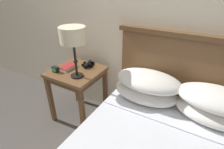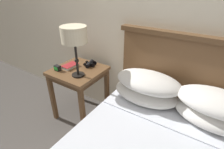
{
  "view_description": "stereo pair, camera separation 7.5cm",
  "coord_description": "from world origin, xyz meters",
  "px_view_note": "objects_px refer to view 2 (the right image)",
  "views": [
    {
      "loc": [
        0.58,
        -0.57,
        1.52
      ],
      "look_at": [
        -0.13,
        0.66,
        0.75
      ],
      "focal_mm": 28.0,
      "sensor_mm": 36.0,
      "label": 1
    },
    {
      "loc": [
        0.64,
        -0.53,
        1.52
      ],
      "look_at": [
        -0.13,
        0.66,
        0.75
      ],
      "focal_mm": 28.0,
      "sensor_mm": 36.0,
      "label": 2
    }
  ],
  "objects_px": {
    "table_lamp": "(74,36)",
    "binoculars_pair": "(90,64)",
    "book_on_nightstand": "(70,66)",
    "nightstand": "(79,77)",
    "alarm_clock": "(57,68)"
  },
  "relations": [
    {
      "from": "book_on_nightstand",
      "to": "alarm_clock",
      "type": "distance_m",
      "value": 0.15
    },
    {
      "from": "nightstand",
      "to": "alarm_clock",
      "type": "xyz_separation_m",
      "value": [
        -0.16,
        -0.14,
        0.12
      ]
    },
    {
      "from": "table_lamp",
      "to": "book_on_nightstand",
      "type": "bearing_deg",
      "value": 155.74
    },
    {
      "from": "table_lamp",
      "to": "alarm_clock",
      "type": "distance_m",
      "value": 0.47
    },
    {
      "from": "nightstand",
      "to": "book_on_nightstand",
      "type": "relative_size",
      "value": 3.47
    },
    {
      "from": "table_lamp",
      "to": "binoculars_pair",
      "type": "bearing_deg",
      "value": 100.48
    },
    {
      "from": "alarm_clock",
      "to": "binoculars_pair",
      "type": "bearing_deg",
      "value": 53.28
    },
    {
      "from": "nightstand",
      "to": "table_lamp",
      "type": "relative_size",
      "value": 1.27
    },
    {
      "from": "alarm_clock",
      "to": "table_lamp",
      "type": "bearing_deg",
      "value": 8.62
    },
    {
      "from": "book_on_nightstand",
      "to": "binoculars_pair",
      "type": "distance_m",
      "value": 0.23
    },
    {
      "from": "binoculars_pair",
      "to": "nightstand",
      "type": "bearing_deg",
      "value": -108.89
    },
    {
      "from": "nightstand",
      "to": "book_on_nightstand",
      "type": "xyz_separation_m",
      "value": [
        -0.11,
        -0.0,
        0.11
      ]
    },
    {
      "from": "table_lamp",
      "to": "book_on_nightstand",
      "type": "relative_size",
      "value": 2.73
    },
    {
      "from": "binoculars_pair",
      "to": "alarm_clock",
      "type": "relative_size",
      "value": 2.36
    },
    {
      "from": "book_on_nightstand",
      "to": "nightstand",
      "type": "bearing_deg",
      "value": 2.37
    }
  ]
}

